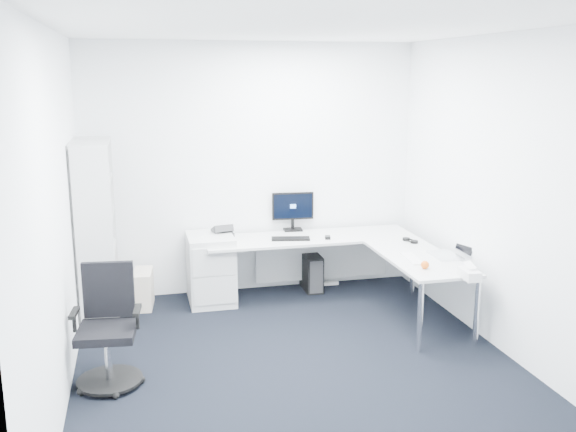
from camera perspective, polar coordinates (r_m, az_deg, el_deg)
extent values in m
plane|color=black|center=(5.40, 1.08, -13.43)|extent=(4.20, 4.20, 0.00)
plane|color=white|center=(4.87, 1.22, 16.48)|extent=(4.20, 4.20, 0.00)
cube|color=white|center=(6.98, -3.22, 4.17)|extent=(3.60, 0.02, 2.70)
cube|color=white|center=(3.05, 11.23, -7.22)|extent=(3.60, 0.02, 2.70)
cube|color=white|center=(4.84, -19.95, -0.35)|extent=(0.02, 4.20, 2.70)
cube|color=white|center=(5.68, 19.01, 1.55)|extent=(0.02, 4.20, 2.70)
cube|color=#B8BABB|center=(6.81, -6.87, -4.67)|extent=(0.47, 0.59, 0.72)
cube|color=black|center=(7.19, 2.09, -4.98)|extent=(0.19, 0.42, 0.40)
cube|color=beige|center=(6.83, -12.73, -6.34)|extent=(0.22, 0.42, 0.38)
cube|color=silver|center=(7.38, 3.31, -6.03)|extent=(0.31, 0.06, 0.04)
cube|color=black|center=(6.74, 0.24, -2.03)|extent=(0.42, 0.22, 0.02)
cube|color=black|center=(6.79, 3.54, -1.91)|extent=(0.07, 0.10, 0.03)
cube|color=silver|center=(6.16, 10.98, -3.72)|extent=(0.15, 0.41, 0.01)
sphere|color=#DD5C13|center=(5.87, 12.08, -4.27)|extent=(0.07, 0.07, 0.07)
cube|color=silver|center=(5.69, 15.82, -4.99)|extent=(0.14, 0.24, 0.08)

